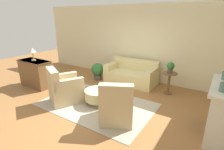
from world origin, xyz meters
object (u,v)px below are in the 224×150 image
at_px(ottoman_table, 98,95).
at_px(dresser, 36,73).
at_px(armchair_right, 117,106).
at_px(armchair_left, 64,89).
at_px(potted_plant_on_side_table, 171,67).
at_px(table_lamp, 32,51).
at_px(couch, 131,75).
at_px(side_table, 169,80).
at_px(potted_plant_floor, 98,71).

relative_size(ottoman_table, dresser, 0.61).
height_order(armchair_right, ottoman_table, armchair_right).
bearing_deg(ottoman_table, armchair_left, -152.52).
height_order(potted_plant_on_side_table, table_lamp, table_lamp).
bearing_deg(potted_plant_on_side_table, couch, 171.11).
relative_size(side_table, table_lamp, 1.61).
distance_m(armchair_left, ottoman_table, 0.98).
bearing_deg(dresser, armchair_left, -10.34).
xyz_separation_m(armchair_left, potted_plant_on_side_table, (2.34, 2.20, 0.50)).
bearing_deg(side_table, potted_plant_on_side_table, 90.00).
xyz_separation_m(armchair_left, ottoman_table, (0.86, 0.45, -0.12)).
bearing_deg(potted_plant_on_side_table, ottoman_table, -130.18).
bearing_deg(armchair_right, side_table, 75.23).
relative_size(side_table, potted_plant_floor, 1.08).
bearing_deg(side_table, potted_plant_floor, -176.79).
bearing_deg(potted_plant_on_side_table, potted_plant_floor, -176.79).
distance_m(side_table, potted_plant_on_side_table, 0.43).
height_order(couch, potted_plant_floor, couch).
bearing_deg(side_table, armchair_right, -104.77).
height_order(ottoman_table, side_table, side_table).
bearing_deg(armchair_left, potted_plant_on_side_table, 43.21).
bearing_deg(potted_plant_floor, side_table, 3.21).
relative_size(armchair_left, armchair_right, 1.00).
height_order(potted_plant_floor, table_lamp, table_lamp).
distance_m(armchair_left, potted_plant_floor, 2.08).
bearing_deg(table_lamp, couch, 38.17).
xyz_separation_m(side_table, potted_plant_on_side_table, (0.00, 0.00, 0.43)).
xyz_separation_m(dresser, table_lamp, (0.00, 0.00, 0.78)).
xyz_separation_m(armchair_left, dresser, (-1.77, 0.32, 0.09)).
xyz_separation_m(ottoman_table, side_table, (1.48, 1.75, 0.20)).
bearing_deg(table_lamp, potted_plant_floor, 50.87).
xyz_separation_m(ottoman_table, table_lamp, (-2.63, -0.13, 0.99)).
relative_size(armchair_right, potted_plant_floor, 1.69).
distance_m(ottoman_table, dresser, 2.65).
height_order(couch, armchair_right, armchair_right).
xyz_separation_m(potted_plant_floor, table_lamp, (-1.40, -1.73, 0.90)).
height_order(armchair_left, table_lamp, table_lamp).
xyz_separation_m(dresser, potted_plant_floor, (1.40, 1.73, -0.12)).
xyz_separation_m(armchair_left, armchair_right, (1.76, 0.00, 0.00)).
bearing_deg(table_lamp, potted_plant_on_side_table, 24.54).
bearing_deg(armchair_right, dresser, 174.78).
height_order(couch, side_table, couch).
bearing_deg(armchair_right, potted_plant_floor, 136.10).
distance_m(couch, potted_plant_on_side_table, 1.57).
distance_m(armchair_left, side_table, 3.22).
height_order(dresser, table_lamp, table_lamp).
distance_m(potted_plant_floor, table_lamp, 2.40).
bearing_deg(armchair_left, table_lamp, 169.66).
relative_size(couch, armchair_left, 1.67).
bearing_deg(couch, armchair_right, -70.53).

